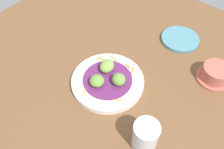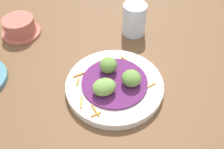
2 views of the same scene
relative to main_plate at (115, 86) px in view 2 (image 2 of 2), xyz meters
The scene contains 9 objects.
table_surface 7.31cm from the main_plate, 36.13° to the left, with size 110.00×110.00×2.00cm, color brown.
main_plate is the anchor object (origin of this frame).
cabbage_bed 1.25cm from the main_plate, ahead, with size 15.65×15.65×0.54cm, color #60235B.
carrot_garnish 4.03cm from the main_plate, 21.74° to the left, with size 18.87×16.98×0.40cm.
guac_scoop_left 5.01cm from the main_plate, 41.06° to the left, with size 5.38×4.45×3.34cm, color #759E47.
guac_scoop_center 5.02cm from the main_plate, 161.06° to the left, with size 4.51×4.54×3.39cm, color olive.
guac_scoop_right 5.12cm from the main_plate, 78.94° to the right, with size 4.19×4.36×3.69cm, color olive.
terracotta_bowl 34.79cm from the main_plate, 48.89° to the right, with size 11.28×11.28×5.20cm.
water_glass 22.91cm from the main_plate, 116.32° to the right, with size 6.82×6.82×9.26cm, color silver.
Camera 2 is at (2.53, 33.38, 48.95)cm, focal length 40.10 mm.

